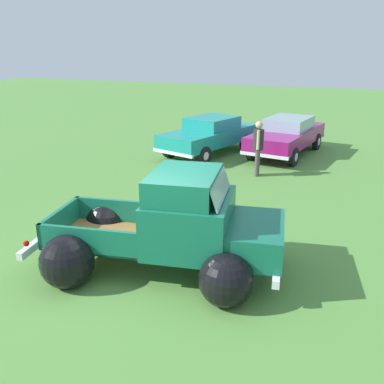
{
  "coord_description": "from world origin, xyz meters",
  "views": [
    {
      "loc": [
        3.32,
        -6.43,
        3.99
      ],
      "look_at": [
        0.0,
        1.8,
        0.94
      ],
      "focal_mm": 39.55,
      "sensor_mm": 36.0,
      "label": 1
    }
  ],
  "objects_px": {
    "vintage_pickup_truck": "(176,232)",
    "show_car_1": "(287,135)",
    "show_car_0": "(210,134)",
    "spectator_0": "(258,145)"
  },
  "relations": [
    {
      "from": "show_car_1",
      "to": "spectator_0",
      "type": "distance_m",
      "value": 3.28
    },
    {
      "from": "vintage_pickup_truck",
      "to": "show_car_1",
      "type": "height_order",
      "value": "vintage_pickup_truck"
    },
    {
      "from": "vintage_pickup_truck",
      "to": "show_car_0",
      "type": "relative_size",
      "value": 1.03
    },
    {
      "from": "show_car_1",
      "to": "vintage_pickup_truck",
      "type": "bearing_deg",
      "value": 7.31
    },
    {
      "from": "spectator_0",
      "to": "vintage_pickup_truck",
      "type": "bearing_deg",
      "value": -99.95
    },
    {
      "from": "vintage_pickup_truck",
      "to": "spectator_0",
      "type": "distance_m",
      "value": 6.64
    },
    {
      "from": "show_car_0",
      "to": "show_car_1",
      "type": "bearing_deg",
      "value": 127.02
    },
    {
      "from": "show_car_1",
      "to": "show_car_0",
      "type": "bearing_deg",
      "value": -60.63
    },
    {
      "from": "show_car_0",
      "to": "show_car_1",
      "type": "distance_m",
      "value": 2.99
    },
    {
      "from": "vintage_pickup_truck",
      "to": "show_car_1",
      "type": "distance_m",
      "value": 9.89
    }
  ]
}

